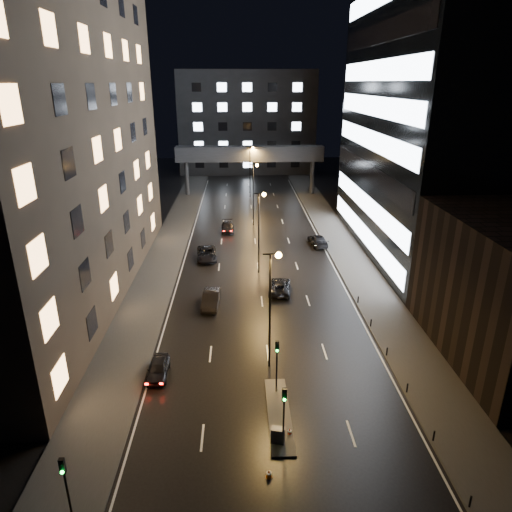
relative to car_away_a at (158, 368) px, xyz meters
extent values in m
plane|color=black|center=(9.00, 32.93, -0.66)|extent=(160.00, 160.00, 0.00)
cube|color=#383533|center=(-3.50, 27.93, -0.58)|extent=(5.00, 110.00, 0.15)
cube|color=#383533|center=(21.50, 27.93, -0.58)|extent=(5.00, 110.00, 0.15)
cube|color=#2D2319|center=(-13.50, 16.93, 19.34)|extent=(15.00, 48.00, 40.00)
cube|color=black|center=(29.00, 1.93, 5.34)|extent=(10.00, 18.00, 12.00)
cube|color=black|center=(34.00, 28.93, 21.84)|extent=(20.00, 36.00, 45.00)
cube|color=#333335|center=(9.00, 90.93, 11.84)|extent=(34.00, 14.00, 25.00)
cube|color=#333335|center=(9.00, 62.93, 7.84)|extent=(30.00, 3.00, 3.00)
cylinder|color=#333335|center=(-4.00, 62.93, 2.84)|extent=(0.80, 0.80, 7.00)
cylinder|color=#333335|center=(22.00, 62.93, 2.84)|extent=(0.80, 0.80, 7.00)
cube|color=#383533|center=(9.30, -5.07, -0.58)|extent=(1.60, 8.00, 0.15)
cylinder|color=black|center=(9.30, -2.57, 1.24)|extent=(0.12, 0.12, 3.50)
cube|color=black|center=(9.30, -2.57, 3.44)|extent=(0.28, 0.22, 0.90)
sphere|color=#0CFF33|center=(9.30, -2.71, 3.16)|extent=(0.18, 0.18, 0.18)
cylinder|color=black|center=(9.30, -8.07, 1.24)|extent=(0.12, 0.12, 3.50)
cube|color=black|center=(9.30, -8.07, 3.44)|extent=(0.28, 0.22, 0.90)
sphere|color=#0CFF33|center=(9.30, -8.21, 3.16)|extent=(0.18, 0.18, 0.18)
cylinder|color=black|center=(-2.50, -13.07, 1.09)|extent=(0.12, 0.12, 3.50)
cube|color=black|center=(-2.50, -13.07, 3.29)|extent=(0.28, 0.22, 0.90)
sphere|color=#0CFF33|center=(-2.50, -13.21, 3.01)|extent=(0.18, 0.18, 0.18)
cylinder|color=black|center=(19.20, -13.07, -0.21)|extent=(0.12, 0.12, 0.90)
cylinder|color=black|center=(19.20, -8.07, -0.21)|extent=(0.12, 0.12, 0.90)
cylinder|color=black|center=(19.20, -3.07, -0.21)|extent=(0.12, 0.12, 0.90)
cylinder|color=black|center=(19.20, 1.93, -0.21)|extent=(0.12, 0.12, 0.90)
cylinder|color=black|center=(19.20, 6.93, -0.21)|extent=(0.12, 0.12, 0.90)
cylinder|color=black|center=(19.20, 11.93, -0.21)|extent=(0.12, 0.12, 0.90)
cylinder|color=black|center=(9.00, 0.93, 4.34)|extent=(0.18, 0.18, 10.00)
cylinder|color=black|center=(9.00, 0.93, 9.34)|extent=(1.20, 0.12, 0.12)
sphere|color=#FF9E38|center=(9.60, 0.93, 9.24)|extent=(0.50, 0.50, 0.50)
cylinder|color=black|center=(9.00, 20.93, 4.34)|extent=(0.18, 0.18, 10.00)
cylinder|color=black|center=(9.00, 20.93, 9.34)|extent=(1.20, 0.12, 0.12)
sphere|color=#FF9E38|center=(9.60, 20.93, 9.24)|extent=(0.50, 0.50, 0.50)
cylinder|color=black|center=(9.00, 40.93, 4.34)|extent=(0.18, 0.18, 10.00)
cylinder|color=black|center=(9.00, 40.93, 9.34)|extent=(1.20, 0.12, 0.12)
sphere|color=#FF9E38|center=(9.60, 40.93, 9.24)|extent=(0.50, 0.50, 0.50)
cylinder|color=black|center=(9.00, 60.93, 4.34)|extent=(0.18, 0.18, 10.00)
cylinder|color=black|center=(9.00, 60.93, 9.34)|extent=(1.20, 0.12, 0.12)
sphere|color=#FF9E38|center=(9.60, 60.93, 9.24)|extent=(0.50, 0.50, 0.50)
imported|color=black|center=(0.00, 0.00, 0.00)|extent=(1.58, 3.87, 1.32)
imported|color=black|center=(3.59, 12.12, 0.14)|extent=(1.93, 4.90, 1.59)
imported|color=black|center=(2.27, 25.82, 0.11)|extent=(2.98, 5.68, 1.53)
imported|color=black|center=(4.84, 37.84, 0.04)|extent=(2.15, 4.90, 1.40)
imported|color=black|center=(11.13, 15.29, 0.04)|extent=(2.93, 5.26, 1.39)
imported|color=black|center=(18.00, 30.72, 0.09)|extent=(2.58, 5.34, 1.50)
cube|color=#4C4D4F|center=(8.99, -7.79, 0.03)|extent=(0.97, 0.72, 1.08)
cone|color=orange|center=(8.23, -10.47, -0.41)|extent=(0.48, 0.48, 0.50)
cone|color=#FF3B0D|center=(9.84, -7.07, -0.37)|extent=(0.38, 0.38, 0.57)
camera|label=1|loc=(6.65, -31.23, 21.52)|focal=32.00mm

